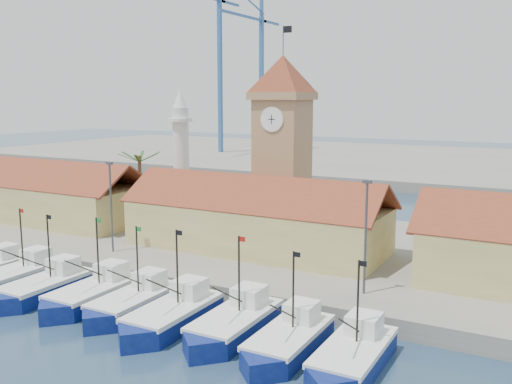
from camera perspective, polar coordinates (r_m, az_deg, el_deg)
The scene contains 19 objects.
ground at distance 43.61m, azimuth -12.98°, elevation -13.41°, with size 400.00×400.00×0.00m, color #1A2B47.
quay at distance 62.33m, azimuth 1.77°, elevation -5.44°, with size 140.00×32.00×1.50m, color gray.
terminal at distance 143.29m, azimuth 17.45°, elevation 2.71°, with size 240.00×80.00×2.00m, color gray.
boat_1 at distance 56.23m, azimuth -22.88°, elevation -7.86°, with size 3.53×9.68×7.32m.
boat_2 at distance 52.10m, azimuth -20.55°, elevation -9.05°, with size 3.58×9.81×7.42m.
boat_3 at distance 49.12m, azimuth -16.12°, elevation -9.93°, with size 3.63×9.95×7.53m.
boat_4 at distance 46.54m, azimuth -12.35°, elevation -10.91°, with size 3.49×9.55×7.23m.
boat_5 at distance 43.37m, azimuth -8.52°, elevation -12.28°, with size 3.67×10.06×7.62m.
boat_6 at distance 41.50m, azimuth -2.34°, elevation -13.22°, with size 3.63×9.95×7.53m.
boat_7 at distance 38.99m, azimuth 3.14°, elevation -14.83°, with size 3.46×9.47×7.17m.
boat_8 at distance 37.31m, azimuth 9.54°, elevation -16.11°, with size 3.50×9.59×7.25m.
hall_left at distance 78.30m, azimuth -21.05°, elevation -0.57°, with size 31.20×10.13×7.61m.
hall_center at distance 58.11m, azimuth 0.01°, elevation -3.25°, with size 27.04×10.13×7.61m.
clock_tower at distance 62.21m, azimuth 2.65°, elevation 5.02°, with size 5.80×5.80×22.70m.
minaret at distance 71.84m, azimuth -7.50°, elevation 3.75°, with size 3.00×3.00×16.30m.
palm_tree at distance 73.75m, azimuth -11.51°, elevation 1.07°, with size 5.60×5.03×8.39m.
lamp_posts at distance 50.59m, azimuth -3.82°, elevation -2.30°, with size 80.70×0.25×9.03m.
crane_blue_far at distance 154.85m, azimuth -3.91°, elevation 13.79°, with size 1.00×32.91×47.80m.
crane_blue_near at distance 155.29m, azimuth 0.35°, elevation 12.73°, with size 1.00×30.77×42.83m.
Camera 1 is at (27.02, -29.83, 16.78)m, focal length 40.00 mm.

